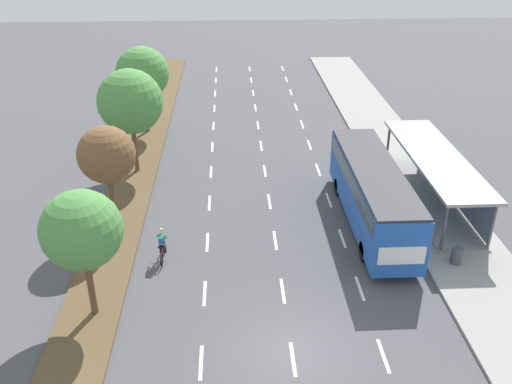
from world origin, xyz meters
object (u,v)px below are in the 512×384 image
at_px(median_tree_fourth, 142,73).
at_px(bus_shelter, 438,174).
at_px(median_tree_nearest, 81,230).
at_px(median_tree_second, 107,155).
at_px(bus, 373,189).
at_px(cyclist, 162,246).
at_px(median_tree_third, 130,102).
at_px(trash_bin, 457,255).

bearing_deg(median_tree_fourth, bus_shelter, -34.09).
xyz_separation_m(median_tree_nearest, median_tree_second, (-0.34, 7.07, 0.13)).
relative_size(bus_shelter, bus, 1.01).
xyz_separation_m(bus, cyclist, (-10.85, -2.94, -1.28)).
bearing_deg(bus_shelter, median_tree_third, 163.99).
relative_size(median_tree_second, trash_bin, 6.64).
bearing_deg(median_tree_third, bus_shelter, -16.01).
bearing_deg(median_tree_third, median_tree_fourth, 91.58).
height_order(median_tree_third, trash_bin, median_tree_third).
xyz_separation_m(bus_shelter, median_tree_fourth, (-17.99, 12.17, 2.70)).
xyz_separation_m(bus, median_tree_fourth, (-13.71, 14.29, 2.50)).
bearing_deg(median_tree_fourth, median_tree_third, -88.42).
distance_m(bus, median_tree_nearest, 15.15).
bearing_deg(median_tree_second, bus, -0.66).
height_order(bus, median_tree_nearest, median_tree_nearest).
relative_size(median_tree_nearest, median_tree_third, 0.85).
xyz_separation_m(bus, trash_bin, (3.20, -4.15, -1.49)).
xyz_separation_m(median_tree_nearest, median_tree_fourth, (-0.38, 21.20, 0.43)).
height_order(bus_shelter, cyclist, bus_shelter).
xyz_separation_m(cyclist, median_tree_third, (-2.66, 10.17, 3.94)).
distance_m(median_tree_second, trash_bin, 17.80).
distance_m(bus_shelter, bus, 4.78).
xyz_separation_m(median_tree_third, trash_bin, (16.71, -11.38, -4.15)).
relative_size(median_tree_nearest, median_tree_fourth, 0.89).
xyz_separation_m(median_tree_fourth, trash_bin, (16.91, -18.44, -4.00)).
bearing_deg(median_tree_second, trash_bin, -14.33).
height_order(cyclist, median_tree_third, median_tree_third).
distance_m(cyclist, trash_bin, 14.11).
height_order(bus_shelter, trash_bin, bus_shelter).
bearing_deg(trash_bin, bus, 127.63).
distance_m(bus_shelter, median_tree_second, 18.21).
bearing_deg(median_tree_third, median_tree_second, -91.26).
height_order(median_tree_nearest, trash_bin, median_tree_nearest).
bearing_deg(median_tree_third, bus, -28.13).
relative_size(median_tree_third, trash_bin, 7.79).
distance_m(median_tree_nearest, trash_bin, 17.13).
relative_size(cyclist, median_tree_third, 0.27).
height_order(bus, trash_bin, bus).
bearing_deg(cyclist, bus, 15.18).
distance_m(bus, median_tree_third, 15.55).
distance_m(bus_shelter, median_tree_nearest, 19.91).
distance_m(median_tree_nearest, median_tree_fourth, 21.21).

